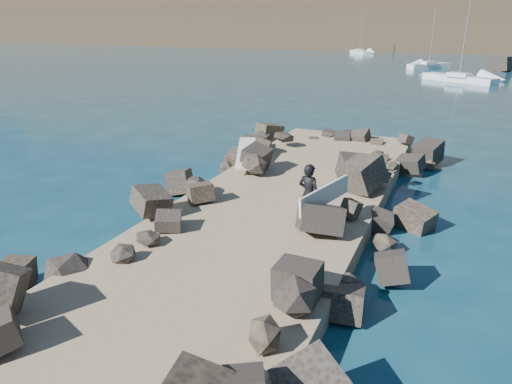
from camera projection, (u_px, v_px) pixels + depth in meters
ground at (269, 227)px, 14.12m from camera, size 800.00×800.00×0.00m
jetty at (241, 245)px, 12.30m from camera, size 6.00×26.00×0.60m
riprap_left at (162, 215)px, 13.76m from camera, size 2.60×22.00×1.00m
riprap_right at (352, 251)px, 11.56m from camera, size 2.60×22.00×1.00m
surfboard_resting at (246, 156)px, 17.82m from camera, size 1.56×2.67×0.09m
surfer_with_board at (311, 195)px, 12.56m from camera, size 1.22×2.09×1.77m
sailboat_b at (429, 66)px, 62.24m from camera, size 5.39×5.83×7.91m
sailboat_c at (459, 78)px, 48.26m from camera, size 7.66×5.74×9.50m
sailboat_e at (360, 52)px, 89.74m from camera, size 4.98×6.25×8.02m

